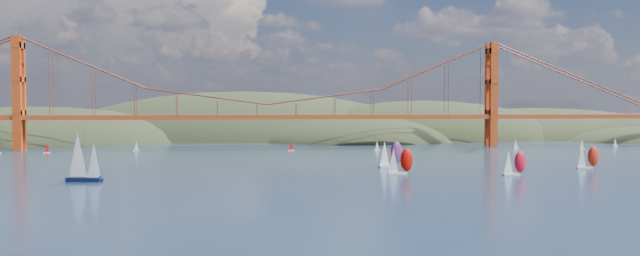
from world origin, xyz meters
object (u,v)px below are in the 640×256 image
(racer_2, at_px, (587,157))
(racer_1, at_px, (514,163))
(sloop_navy, at_px, (82,158))
(racer_0, at_px, (400,161))
(racer_rwb, at_px, (390,154))

(racer_2, bearing_deg, racer_1, -149.77)
(sloop_navy, xyz_separation_m, racer_0, (94.01, 5.52, -2.41))
(racer_2, distance_m, racer_rwb, 66.62)
(sloop_navy, height_order, racer_2, sloop_navy)
(racer_2, bearing_deg, racer_0, -167.88)
(racer_0, height_order, racer_1, racer_0)
(racer_2, relative_size, racer_rwb, 0.86)
(sloop_navy, bearing_deg, racer_0, 15.69)
(racer_0, bearing_deg, racer_rwb, 88.20)
(sloop_navy, relative_size, racer_0, 1.66)
(racer_1, xyz_separation_m, racer_2, (33.40, 15.53, 0.07))
(racer_0, distance_m, racer_rwb, 23.08)
(racer_rwb, bearing_deg, racer_0, -106.71)
(racer_1, relative_size, racer_rwb, 0.84)
(racer_0, xyz_separation_m, racer_rwb, (2.69, 22.91, 0.41))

